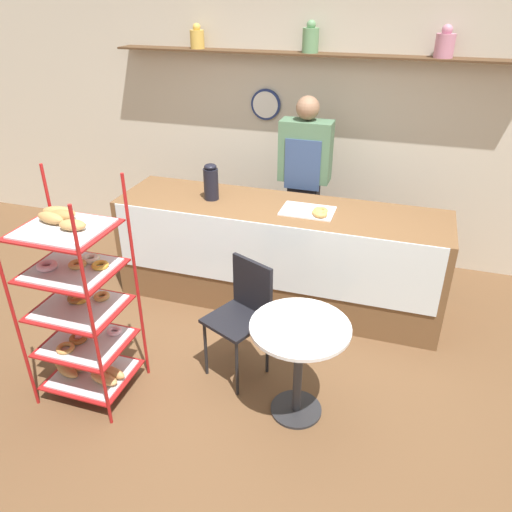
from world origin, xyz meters
TOP-DOWN VIEW (x-y plane):
  - ground_plane at (0.00, 0.00)m, footprint 14.00×14.00m
  - back_wall at (0.00, 2.16)m, footprint 10.00×0.30m
  - display_counter at (0.00, 1.01)m, footprint 2.87×0.75m
  - pastry_rack at (-0.97, -0.53)m, footprint 0.61×0.54m
  - person_worker at (0.08, 1.60)m, footprint 0.47×0.23m
  - cafe_table at (0.50, -0.31)m, footprint 0.64×0.64m
  - cafe_chair at (0.02, 0.00)m, footprint 0.50×0.50m
  - coffee_carafe at (-0.62, 1.00)m, footprint 0.13×0.13m
  - donut_tray_counter at (0.31, 0.96)m, footprint 0.44×0.30m

SIDE VIEW (x-z plane):
  - ground_plane at x=0.00m, z-range 0.00..0.00m
  - display_counter at x=0.00m, z-range 0.00..0.93m
  - cafe_table at x=0.50m, z-range 0.18..0.90m
  - cafe_chair at x=0.02m, z-range 0.11..1.01m
  - pastry_rack at x=-0.97m, z-range -0.07..1.52m
  - donut_tray_counter at x=0.31m, z-range 0.92..0.97m
  - person_worker at x=0.08m, z-range 0.08..1.83m
  - coffee_carafe at x=-0.62m, z-range 0.93..1.25m
  - back_wall at x=0.00m, z-range 0.01..2.71m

